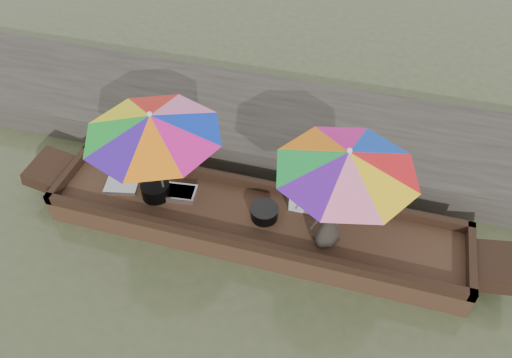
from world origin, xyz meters
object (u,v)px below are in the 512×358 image
(tray_crayfish, at_px, (180,193))
(umbrella_stern, at_px, (342,195))
(tray_scallop, at_px, (122,186))
(vendor, at_px, (329,217))
(cooking_pot, at_px, (156,190))
(boat_hull, at_px, (254,224))
(umbrella_bow, at_px, (158,158))
(supply_bag, at_px, (300,201))
(charcoal_grill, at_px, (264,213))

(tray_crayfish, bearing_deg, umbrella_stern, -2.41)
(tray_scallop, relative_size, vendor, 0.49)
(cooking_pot, xyz_separation_m, vendor, (2.53, -0.16, 0.38))
(boat_hull, bearing_deg, umbrella_bow, 180.00)
(tray_crayfish, bearing_deg, umbrella_bow, -153.77)
(boat_hull, height_order, supply_bag, supply_bag)
(vendor, bearing_deg, umbrella_bow, -46.09)
(boat_hull, relative_size, umbrella_stern, 3.31)
(cooking_pot, xyz_separation_m, charcoal_grill, (1.63, 0.02, -0.02))
(cooking_pot, bearing_deg, charcoal_grill, 0.74)
(charcoal_grill, xyz_separation_m, vendor, (0.90, -0.18, 0.40))
(cooking_pot, distance_m, charcoal_grill, 1.64)
(cooking_pot, height_order, vendor, vendor)
(cooking_pot, distance_m, vendor, 2.57)
(boat_hull, bearing_deg, supply_bag, 31.61)
(boat_hull, bearing_deg, tray_scallop, 179.70)
(cooking_pot, relative_size, charcoal_grill, 1.12)
(cooking_pot, bearing_deg, tray_crayfish, 15.76)
(supply_bag, bearing_deg, umbrella_bow, -169.57)
(tray_crayfish, distance_m, umbrella_stern, 2.43)
(boat_hull, xyz_separation_m, supply_bag, (0.58, 0.36, 0.30))
(tray_crayfish, distance_m, umbrella_bow, 0.76)
(vendor, height_order, umbrella_bow, umbrella_bow)
(cooking_pot, bearing_deg, vendor, -3.68)
(charcoal_grill, relative_size, vendor, 0.38)
(cooking_pot, xyz_separation_m, tray_scallop, (-0.57, 0.01, -0.08))
(cooking_pot, relative_size, tray_crayfish, 0.88)
(charcoal_grill, distance_m, supply_bag, 0.55)
(tray_scallop, bearing_deg, umbrella_stern, -0.19)
(cooking_pot, bearing_deg, umbrella_bow, -1.69)
(tray_scallop, xyz_separation_m, charcoal_grill, (2.20, 0.01, 0.06))
(boat_hull, bearing_deg, tray_crayfish, 175.20)
(boat_hull, distance_m, umbrella_stern, 1.49)
(tray_scallop, xyz_separation_m, vendor, (3.10, -0.17, 0.46))
(tray_scallop, height_order, charcoal_grill, charcoal_grill)
(vendor, height_order, umbrella_stern, umbrella_stern)
(cooking_pot, distance_m, tray_crayfish, 0.35)
(cooking_pot, distance_m, umbrella_stern, 2.72)
(charcoal_grill, bearing_deg, tray_scallop, -179.63)
(supply_bag, bearing_deg, tray_crayfish, -171.52)
(tray_crayfish, distance_m, tray_scallop, 0.90)
(tray_crayfish, bearing_deg, supply_bag, 8.48)
(boat_hull, height_order, tray_scallop, tray_scallop)
(tray_scallop, bearing_deg, charcoal_grill, 0.37)
(tray_crayfish, xyz_separation_m, vendor, (2.20, -0.26, 0.45))
(tray_scallop, height_order, supply_bag, supply_bag)
(tray_crayfish, relative_size, tray_scallop, 1.00)
(boat_hull, height_order, vendor, vendor)
(tray_scallop, bearing_deg, cooking_pot, -0.70)
(boat_hull, height_order, tray_crayfish, tray_crayfish)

